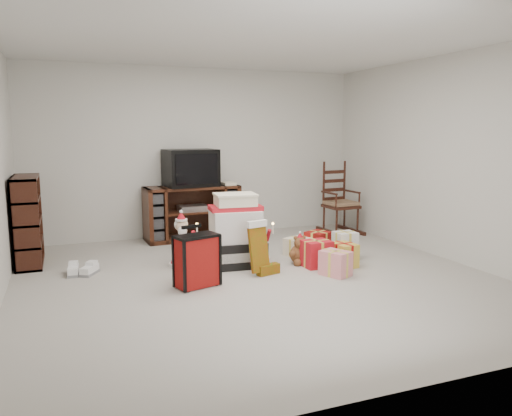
{
  "coord_description": "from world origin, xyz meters",
  "views": [
    {
      "loc": [
        -1.9,
        -4.84,
        1.6
      ],
      "look_at": [
        0.21,
        0.6,
        0.68
      ],
      "focal_mm": 35.0,
      "sensor_mm": 36.0,
      "label": 1
    }
  ],
  "objects_px": {
    "tv_stand": "(192,213)",
    "red_suitcase": "(197,261)",
    "gift_pile": "(236,235)",
    "santa_figurine": "(259,242)",
    "sneaker_pair": "(81,270)",
    "teddy_bear": "(299,251)",
    "gift_cluster": "(325,250)",
    "bookshelf": "(28,222)",
    "mrs_claus_figurine": "(182,245)",
    "rocking_chair": "(339,207)",
    "crt_television": "(191,168)"
  },
  "relations": [
    {
      "from": "gift_pile",
      "to": "sneaker_pair",
      "type": "relative_size",
      "value": 2.32
    },
    {
      "from": "tv_stand",
      "to": "red_suitcase",
      "type": "height_order",
      "value": "tv_stand"
    },
    {
      "from": "gift_pile",
      "to": "crt_television",
      "type": "bearing_deg",
      "value": 100.18
    },
    {
      "from": "bookshelf",
      "to": "gift_cluster",
      "type": "relative_size",
      "value": 0.86
    },
    {
      "from": "mrs_claus_figurine",
      "to": "sneaker_pair",
      "type": "distance_m",
      "value": 1.15
    },
    {
      "from": "bookshelf",
      "to": "santa_figurine",
      "type": "bearing_deg",
      "value": -18.21
    },
    {
      "from": "gift_pile",
      "to": "mrs_claus_figurine",
      "type": "bearing_deg",
      "value": 166.25
    },
    {
      "from": "red_suitcase",
      "to": "gift_cluster",
      "type": "bearing_deg",
      "value": -3.68
    },
    {
      "from": "gift_cluster",
      "to": "crt_television",
      "type": "xyz_separation_m",
      "value": [
        -1.21,
        1.84,
        0.9
      ]
    },
    {
      "from": "teddy_bear",
      "to": "santa_figurine",
      "type": "relative_size",
      "value": 0.56
    },
    {
      "from": "bookshelf",
      "to": "teddy_bear",
      "type": "distance_m",
      "value": 3.26
    },
    {
      "from": "red_suitcase",
      "to": "sneaker_pair",
      "type": "relative_size",
      "value": 1.76
    },
    {
      "from": "santa_figurine",
      "to": "crt_television",
      "type": "distance_m",
      "value": 1.77
    },
    {
      "from": "teddy_bear",
      "to": "gift_pile",
      "type": "bearing_deg",
      "value": 165.47
    },
    {
      "from": "bookshelf",
      "to": "rocking_chair",
      "type": "relative_size",
      "value": 0.92
    },
    {
      "from": "gift_pile",
      "to": "mrs_claus_figurine",
      "type": "relative_size",
      "value": 1.29
    },
    {
      "from": "tv_stand",
      "to": "bookshelf",
      "type": "bearing_deg",
      "value": -166.09
    },
    {
      "from": "tv_stand",
      "to": "red_suitcase",
      "type": "relative_size",
      "value": 2.19
    },
    {
      "from": "tv_stand",
      "to": "gift_cluster",
      "type": "bearing_deg",
      "value": -59.93
    },
    {
      "from": "teddy_bear",
      "to": "gift_cluster",
      "type": "bearing_deg",
      "value": -5.39
    },
    {
      "from": "tv_stand",
      "to": "crt_television",
      "type": "height_order",
      "value": "crt_television"
    },
    {
      "from": "rocking_chair",
      "to": "sneaker_pair",
      "type": "bearing_deg",
      "value": -169.13
    },
    {
      "from": "tv_stand",
      "to": "mrs_claus_figurine",
      "type": "height_order",
      "value": "tv_stand"
    },
    {
      "from": "gift_pile",
      "to": "gift_cluster",
      "type": "xyz_separation_m",
      "value": [
        1.08,
        -0.22,
        -0.22
      ]
    },
    {
      "from": "tv_stand",
      "to": "santa_figurine",
      "type": "xyz_separation_m",
      "value": [
        0.45,
        -1.51,
        -0.16
      ]
    },
    {
      "from": "tv_stand",
      "to": "teddy_bear",
      "type": "bearing_deg",
      "value": -67.48
    },
    {
      "from": "gift_cluster",
      "to": "sneaker_pair",
      "type": "bearing_deg",
      "value": 170.08
    },
    {
      "from": "bookshelf",
      "to": "gift_pile",
      "type": "bearing_deg",
      "value": -23.19
    },
    {
      "from": "tv_stand",
      "to": "red_suitcase",
      "type": "distance_m",
      "value": 2.31
    },
    {
      "from": "gift_pile",
      "to": "santa_figurine",
      "type": "relative_size",
      "value": 1.4
    },
    {
      "from": "mrs_claus_figurine",
      "to": "crt_television",
      "type": "xyz_separation_m",
      "value": [
        0.47,
        1.4,
        0.8
      ]
    },
    {
      "from": "sneaker_pair",
      "to": "crt_television",
      "type": "xyz_separation_m",
      "value": [
        1.59,
        1.35,
        1.0
      ]
    },
    {
      "from": "red_suitcase",
      "to": "sneaker_pair",
      "type": "distance_m",
      "value": 1.43
    },
    {
      "from": "rocking_chair",
      "to": "gift_cluster",
      "type": "bearing_deg",
      "value": -129.35
    },
    {
      "from": "santa_figurine",
      "to": "mrs_claus_figurine",
      "type": "xyz_separation_m",
      "value": [
        -0.93,
        0.09,
        0.02
      ]
    },
    {
      "from": "gift_pile",
      "to": "tv_stand",
      "type": "bearing_deg",
      "value": 99.68
    },
    {
      "from": "sneaker_pair",
      "to": "teddy_bear",
      "type": "bearing_deg",
      "value": 4.29
    },
    {
      "from": "tv_stand",
      "to": "gift_cluster",
      "type": "xyz_separation_m",
      "value": [
        1.19,
        -1.85,
        -0.25
      ]
    },
    {
      "from": "rocking_chair",
      "to": "teddy_bear",
      "type": "distance_m",
      "value": 2.06
    },
    {
      "from": "tv_stand",
      "to": "gift_pile",
      "type": "height_order",
      "value": "gift_pile"
    },
    {
      "from": "gift_pile",
      "to": "crt_television",
      "type": "xyz_separation_m",
      "value": [
        -0.13,
        1.61,
        0.68
      ]
    },
    {
      "from": "bookshelf",
      "to": "santa_figurine",
      "type": "relative_size",
      "value": 1.76
    },
    {
      "from": "mrs_claus_figurine",
      "to": "crt_television",
      "type": "distance_m",
      "value": 1.68
    },
    {
      "from": "gift_pile",
      "to": "mrs_claus_figurine",
      "type": "distance_m",
      "value": 0.64
    },
    {
      "from": "rocking_chair",
      "to": "mrs_claus_figurine",
      "type": "height_order",
      "value": "rocking_chair"
    },
    {
      "from": "tv_stand",
      "to": "bookshelf",
      "type": "relative_size",
      "value": 1.32
    },
    {
      "from": "santa_figurine",
      "to": "gift_cluster",
      "type": "height_order",
      "value": "santa_figurine"
    },
    {
      "from": "santa_figurine",
      "to": "bookshelf",
      "type": "bearing_deg",
      "value": 161.79
    },
    {
      "from": "red_suitcase",
      "to": "gift_cluster",
      "type": "distance_m",
      "value": 1.76
    },
    {
      "from": "rocking_chair",
      "to": "gift_cluster",
      "type": "distance_m",
      "value": 1.87
    }
  ]
}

